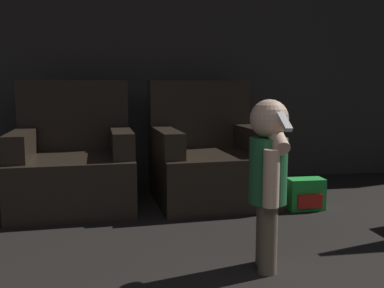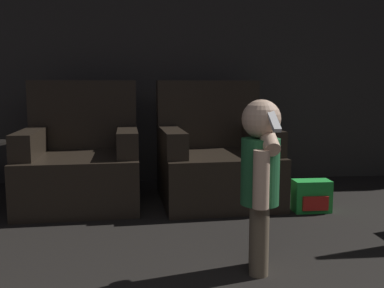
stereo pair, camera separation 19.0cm
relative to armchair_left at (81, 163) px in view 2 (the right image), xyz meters
The scene contains 5 objects.
wall_back 1.49m from the armchair_left, 46.78° to the left, with size 8.40×0.05×2.60m.
armchair_left is the anchor object (origin of this frame).
armchair_right 1.11m from the armchair_left, ahead, with size 0.98×0.99×1.01m.
person_toddler 1.85m from the armchair_left, 52.17° to the right, with size 0.20×0.35×0.89m.
toy_backpack 1.86m from the armchair_left, 13.61° to the right, with size 0.28×0.17×0.24m.
Camera 2 is at (-0.19, 0.15, 0.95)m, focal length 40.00 mm.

